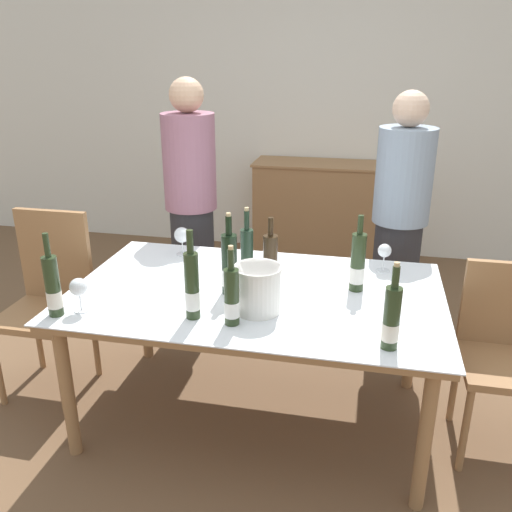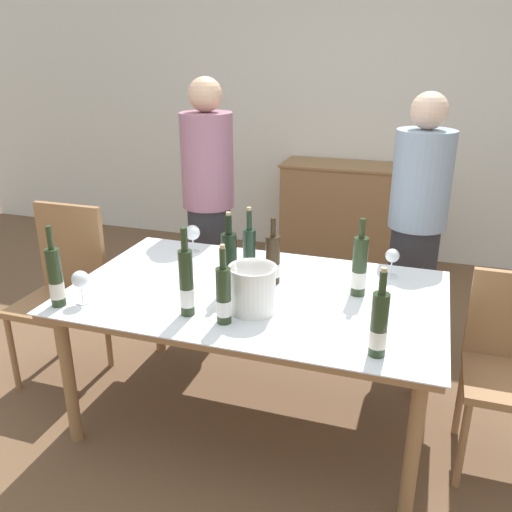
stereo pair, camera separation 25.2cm
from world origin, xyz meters
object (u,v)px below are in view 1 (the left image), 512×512
wine_bottle_5 (358,264)px  wine_bottle_6 (247,257)px  wine_bottle_3 (192,287)px  wine_bottle_7 (391,319)px  wine_bottle_0 (270,260)px  person_guest_left (399,228)px  sideboard_cabinet (318,211)px  wine_bottle_1 (229,266)px  wine_glass_0 (182,236)px  ice_bucket (258,288)px  chair_left_end (49,291)px  dining_table (256,303)px  wine_glass_2 (79,288)px  wine_bottle_2 (53,287)px  person_host (192,211)px  chair_right_end (508,345)px  wine_bottle_4 (232,298)px

wine_bottle_5 → wine_bottle_6: (-0.53, -0.02, -0.00)m
wine_bottle_3 → wine_bottle_7: size_ratio=1.11×
wine_bottle_0 → person_guest_left: person_guest_left is taller
sideboard_cabinet → wine_bottle_0: 2.28m
sideboard_cabinet → wine_bottle_1: 2.46m
wine_bottle_6 → wine_bottle_7: size_ratio=1.08×
wine_bottle_7 → wine_glass_0: (-1.12, 0.80, -0.01)m
wine_bottle_1 → wine_bottle_5: size_ratio=1.06×
ice_bucket → chair_left_end: 1.29m
dining_table → wine_bottle_3: wine_bottle_3 is taller
wine_bottle_1 → wine_bottle_3: size_ratio=0.99×
dining_table → wine_glass_2: size_ratio=11.30×
sideboard_cabinet → dining_table: bearing=-91.4°
wine_bottle_3 → wine_bottle_5: bearing=32.9°
wine_bottle_2 → wine_bottle_6: 0.90m
wine_glass_0 → person_host: 0.50m
wine_bottle_1 → wine_glass_0: size_ratio=2.47×
wine_glass_2 → ice_bucket: bearing=12.2°
wine_bottle_2 → person_host: bearing=81.8°
chair_right_end → person_guest_left: 1.00m
ice_bucket → person_guest_left: size_ratio=0.13×
wine_glass_0 → dining_table: bearing=-37.8°
wine_bottle_0 → wine_bottle_3: size_ratio=0.84×
wine_bottle_2 → wine_glass_2: (0.09, 0.05, -0.02)m
sideboard_cabinet → wine_bottle_6: wine_bottle_6 is taller
chair_left_end → ice_bucket: bearing=-13.5°
wine_bottle_4 → wine_bottle_6: size_ratio=0.91×
dining_table → wine_bottle_7: wine_bottle_7 is taller
ice_bucket → wine_bottle_6: (-0.12, 0.30, 0.02)m
sideboard_cabinet → person_guest_left: person_guest_left is taller
dining_table → wine_glass_0: (-0.51, 0.39, 0.17)m
wine_bottle_3 → person_guest_left: person_guest_left is taller
ice_bucket → wine_bottle_7: size_ratio=0.60×
wine_bottle_0 → wine_bottle_5: (0.42, -0.01, 0.02)m
wine_bottle_3 → person_guest_left: (0.90, 1.23, -0.07)m
sideboard_cabinet → chair_right_end: (1.12, -2.29, 0.08)m
dining_table → chair_right_end: bearing=4.0°
wine_glass_0 → chair_left_end: 0.78m
dining_table → wine_bottle_4: size_ratio=5.04×
chair_right_end → wine_bottle_6: bearing=179.4°
person_guest_left → wine_glass_2: bearing=-137.7°
wine_bottle_0 → wine_glass_2: 0.90m
dining_table → wine_bottle_4: bearing=-95.1°
ice_bucket → chair_left_end: chair_left_end is taller
wine_bottle_2 → wine_bottle_5: bearing=23.0°
sideboard_cabinet → person_guest_left: bearing=-66.8°
wine_bottle_4 → wine_bottle_7: bearing=-5.6°
wine_bottle_4 → wine_bottle_5: bearing=42.5°
chair_right_end → person_host: 1.99m
ice_bucket → wine_glass_0: bearing=133.1°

